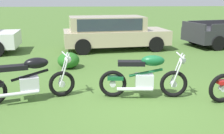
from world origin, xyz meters
name	(u,v)px	position (x,y,z in m)	size (l,w,h in m)	color
ground_plane	(142,102)	(0.00, 0.00, 0.00)	(120.00, 120.00, 0.00)	#476B2D
motorcycle_black	(29,80)	(-2.45, 0.33, 0.48)	(2.02, 0.89, 1.02)	black
motorcycle_green	(145,77)	(0.10, 0.29, 0.49)	(2.01, 0.64, 1.02)	black
car_beige	(111,30)	(-0.09, 6.10, 0.84)	(4.60, 2.29, 1.43)	#BCAD8C
shrub_low	(69,60)	(-1.77, 3.10, 0.25)	(0.70, 0.76, 0.51)	#23641E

